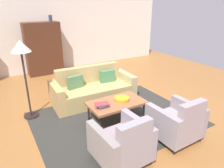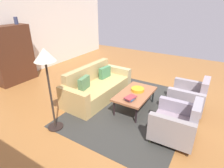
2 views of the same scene
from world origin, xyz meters
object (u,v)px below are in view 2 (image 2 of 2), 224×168
object	(u,v)px
fruit_bowl	(138,89)
coffee_table	(135,94)
floor_lamp	(46,63)
armchair_left	(178,125)
book_stack	(130,98)
vase_tall	(16,21)
armchair_right	(190,98)
cabinet	(13,55)
couch	(96,87)

from	to	relation	value
fruit_bowl	coffee_table	bearing A→B (deg)	-180.00
fruit_bowl	floor_lamp	distance (m)	2.26
armchair_left	book_stack	distance (m)	1.15
coffee_table	vase_tall	size ratio (longest dim) A/B	5.46
coffee_table	armchair_right	distance (m)	1.31
armchair_right	cabinet	xyz separation A→B (m)	(-1.09, 5.23, 0.56)
coffee_table	book_stack	world-z (taller)	book_stack
book_stack	floor_lamp	distance (m)	1.93
floor_lamp	armchair_right	bearing A→B (deg)	-46.33
floor_lamp	book_stack	bearing A→B (deg)	-44.04
fruit_bowl	vase_tall	xyz separation A→B (m)	(-0.27, 4.06, 1.44)
couch	vase_tall	size ratio (longest dim) A/B	9.68
armchair_right	floor_lamp	world-z (taller)	floor_lamp
armchair_right	book_stack	xyz separation A→B (m)	(-0.97, 1.12, 0.14)
couch	armchair_right	size ratio (longest dim) A/B	2.42
couch	fruit_bowl	bearing A→B (deg)	98.18
book_stack	vase_tall	xyz separation A→B (m)	(0.23, 4.11, 1.43)
armchair_right	floor_lamp	distance (m)	3.34
coffee_table	book_stack	distance (m)	0.38
cabinet	floor_lamp	bearing A→B (deg)	-110.24
armchair_left	fruit_bowl	xyz separation A→B (m)	(0.73, 1.17, 0.13)
couch	book_stack	world-z (taller)	couch
fruit_bowl	floor_lamp	world-z (taller)	floor_lamp
fruit_bowl	armchair_left	bearing A→B (deg)	-122.12
fruit_bowl	book_stack	world-z (taller)	book_stack
armchair_right	fruit_bowl	distance (m)	1.26
couch	floor_lamp	size ratio (longest dim) A/B	1.24
cabinet	floor_lamp	distance (m)	3.19
fruit_bowl	cabinet	world-z (taller)	cabinet
armchair_right	vase_tall	size ratio (longest dim) A/B	4.00
armchair_right	fruit_bowl	xyz separation A→B (m)	(-0.47, 1.17, 0.13)
coffee_table	vase_tall	bearing A→B (deg)	91.95
armchair_left	book_stack	xyz separation A→B (m)	(0.22, 1.12, 0.14)
cabinet	fruit_bowl	bearing A→B (deg)	-81.28
couch	fruit_bowl	world-z (taller)	couch
fruit_bowl	armchair_right	bearing A→B (deg)	-68.20
armchair_left	vase_tall	size ratio (longest dim) A/B	4.00
coffee_table	fruit_bowl	bearing A→B (deg)	0.00
floor_lamp	vase_tall	bearing A→B (deg)	63.99
coffee_table	book_stack	xyz separation A→B (m)	(-0.37, -0.05, 0.08)
fruit_bowl	vase_tall	world-z (taller)	vase_tall
armchair_left	couch	bearing A→B (deg)	73.51
fruit_bowl	cabinet	distance (m)	4.14
couch	armchair_right	world-z (taller)	armchair_right
coffee_table	armchair_right	xyz separation A→B (m)	(0.60, -1.17, -0.06)
armchair_left	book_stack	size ratio (longest dim) A/B	2.85
fruit_bowl	cabinet	xyz separation A→B (m)	(-0.62, 4.07, 0.43)
couch	cabinet	size ratio (longest dim) A/B	1.18
armchair_left	vase_tall	distance (m)	5.48
fruit_bowl	vase_tall	bearing A→B (deg)	93.85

